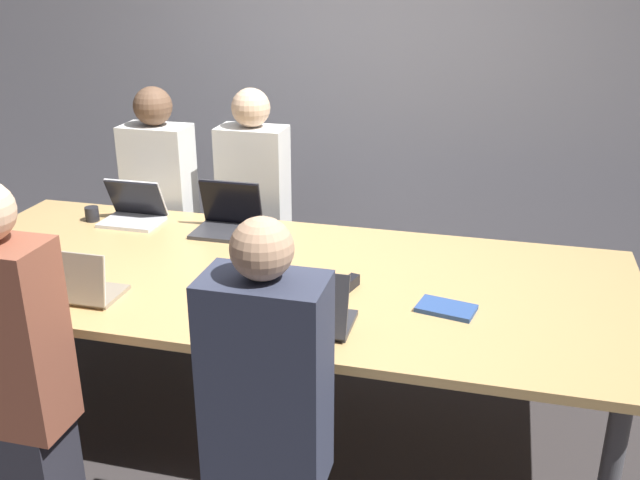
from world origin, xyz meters
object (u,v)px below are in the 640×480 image
Objects in this scene: laptop_near_left at (77,285)px; laptop_far_left at (134,210)px; person_far_left at (161,206)px; person_far_midleft at (254,208)px; cup_far_left at (92,214)px; laptop_far_midleft at (228,217)px; cup_far_midleft at (271,231)px; person_near_left at (11,367)px; person_near_midright at (267,421)px; stapler at (348,285)px; cup_near_midright at (257,301)px; laptop_near_midright at (310,312)px.

laptop_far_left is at bearing -75.85° from laptop_near_left.
person_far_left is 1.00× the size of person_far_midleft.
laptop_far_midleft reaches higher than cup_far_left.
person_far_left reaches higher than cup_far_midleft.
person_far_midleft is at bearing 44.56° from laptop_far_left.
laptop_far_left is 0.97× the size of laptop_near_left.
cup_far_left is 0.94m from person_far_midleft.
cup_far_left is at bearing -62.28° from laptop_near_left.
person_far_midleft is at bearing -98.21° from person_near_left.
person_near_left is 1.02× the size of person_near_midright.
laptop_near_left is 2.13× the size of stapler.
person_far_midleft is at bearing 117.29° from cup_far_midleft.
person_far_left is 0.99m from cup_far_midleft.
person_far_midleft is 2.12m from person_near_midright.
laptop_near_left is 0.78m from cup_near_midright.
person_far_midleft is 1.35m from stapler.
cup_near_midright is (0.46, -0.85, -0.03)m from laptop_far_midleft.
person_near_left is at bearing -80.36° from laptop_far_left.
laptop_far_left reaches higher than stapler.
person_near_midright is at bearing -64.44° from laptop_far_midleft.
person_near_left reaches higher than cup_far_left.
person_near_midright is (1.50, -1.42, -0.11)m from cup_far_left.
person_far_left is 17.83× the size of cup_far_left.
stapler is at bearing -43.99° from cup_far_midleft.
laptop_near_left is at bearing -123.23° from cup_far_midleft.
cup_far_left is 0.06× the size of person_near_midright.
laptop_far_left is 1.33m from cup_near_midright.
laptop_near_left is (0.24, -0.95, -0.00)m from laptop_far_left.
laptop_far_left is 0.23× the size of person_near_left.
person_far_left is at bearing 67.85° from cup_far_left.
laptop_near_midright is at bearing -90.99° from person_near_midright.
stapler is at bearing -52.88° from person_far_midleft.
laptop_near_left is at bearing -145.21° from stapler.
laptop_near_midright reaches higher than cup_near_midright.
person_near_midright is 14.47× the size of cup_near_midright.
cup_far_left is at bearing -112.15° from person_far_left.
stapler is at bearing -94.76° from person_near_midright.
person_far_midleft is 1.65m from laptop_near_midright.
cup_far_left is 0.86× the size of cup_far_midleft.
person_near_midright is (0.74, -1.98, -0.02)m from person_far_midleft.
laptop_near_left is at bearing -62.28° from cup_far_left.
cup_far_left is at bearing -43.61° from person_near_midright.
laptop_far_midleft is at bearing -85.65° from person_far_midleft.
cup_far_left is 0.06× the size of person_far_midleft.
person_far_left is at bearing 96.51° from laptop_far_left.
person_far_midleft is 0.66m from cup_far_midleft.
laptop_far_left is 3.35× the size of cup_near_midright.
cup_far_left is 0.24× the size of laptop_near_left.
cup_near_midright is at bearing -75.97° from cup_far_midleft.
laptop_near_midright reaches higher than cup_far_left.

